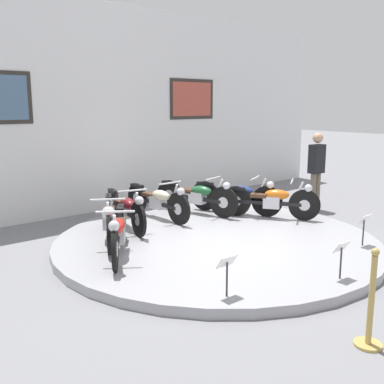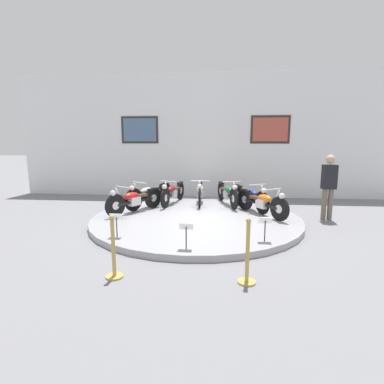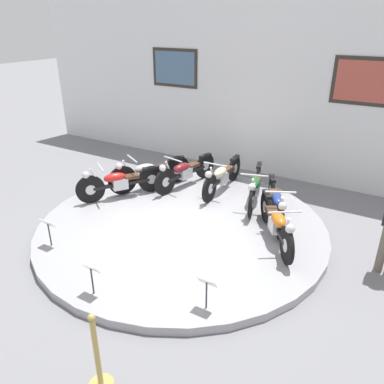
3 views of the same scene
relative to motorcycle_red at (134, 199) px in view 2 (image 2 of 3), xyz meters
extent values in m
plane|color=slate|center=(1.75, -0.27, -0.52)|extent=(60.00, 60.00, 0.00)
cylinder|color=#99999E|center=(1.75, -0.27, -0.45)|extent=(5.45, 5.45, 0.14)
cube|color=white|center=(1.75, 3.36, 1.76)|extent=(14.00, 0.20, 4.55)
cube|color=#2D2823|center=(-0.65, 3.25, 1.98)|extent=(1.40, 0.02, 1.00)
cube|color=slate|center=(-0.65, 3.25, 1.98)|extent=(1.24, 0.02, 0.84)
cube|color=#2D2823|center=(4.15, 3.25, 1.98)|extent=(1.40, 0.02, 1.00)
cube|color=#B24C3D|center=(4.15, 3.25, 1.98)|extent=(1.24, 0.02, 0.84)
cylinder|color=black|center=(-0.36, -0.52, -0.07)|extent=(0.39, 0.54, 0.61)
cylinder|color=silver|center=(-0.36, -0.52, -0.07)|extent=(0.17, 0.21, 0.21)
cylinder|color=black|center=(0.40, 0.59, -0.07)|extent=(0.39, 0.54, 0.61)
cylinder|color=silver|center=(0.40, 0.59, -0.07)|extent=(0.17, 0.21, 0.21)
cube|color=black|center=(0.02, 0.04, -0.07)|extent=(0.76, 1.07, 0.07)
cube|color=silver|center=(0.00, 0.00, -0.05)|extent=(0.35, 0.38, 0.24)
ellipsoid|color=red|center=(-0.05, -0.08, 0.11)|extent=(0.45, 0.52, 0.20)
cube|color=#472D1E|center=(0.15, 0.22, 0.07)|extent=(0.35, 0.38, 0.07)
cube|color=black|center=(0.40, 0.59, 0.19)|extent=(0.29, 0.35, 0.06)
cylinder|color=silver|center=(-0.27, -0.40, 0.13)|extent=(0.18, 0.23, 0.54)
cylinder|color=silver|center=(-0.21, -0.31, 0.39)|extent=(0.46, 0.33, 0.03)
sphere|color=silver|center=(-0.39, -0.57, 0.27)|extent=(0.15, 0.15, 0.15)
cylinder|color=black|center=(-0.06, 0.17, -0.05)|extent=(0.37, 0.60, 0.66)
cylinder|color=silver|center=(-0.06, 0.17, -0.05)|extent=(0.17, 0.23, 0.23)
cylinder|color=black|center=(0.60, 1.34, -0.05)|extent=(0.37, 0.60, 0.66)
cylinder|color=silver|center=(0.60, 1.34, -0.05)|extent=(0.17, 0.23, 0.23)
cube|color=black|center=(0.27, 0.75, -0.05)|extent=(0.67, 1.12, 0.07)
cube|color=silver|center=(0.25, 0.72, -0.03)|extent=(0.33, 0.38, 0.24)
ellipsoid|color=#B2B5BA|center=(0.20, 0.63, 0.13)|extent=(0.43, 0.53, 0.20)
cube|color=#472D1E|center=(0.38, 0.94, 0.09)|extent=(0.33, 0.38, 0.07)
cube|color=black|center=(0.60, 1.34, 0.23)|extent=(0.26, 0.36, 0.06)
cylinder|color=silver|center=(0.01, 0.30, 0.15)|extent=(0.16, 0.24, 0.54)
cylinder|color=silver|center=(0.06, 0.39, 0.41)|extent=(0.49, 0.29, 0.03)
sphere|color=silver|center=(-0.09, 0.11, 0.29)|extent=(0.15, 0.15, 0.15)
cylinder|color=black|center=(0.76, 0.61, -0.07)|extent=(0.18, 0.61, 0.61)
cylinder|color=silver|center=(0.76, 0.61, -0.07)|extent=(0.11, 0.22, 0.21)
cylinder|color=black|center=(1.04, 1.94, -0.07)|extent=(0.18, 0.61, 0.61)
cylinder|color=silver|center=(1.04, 1.94, -0.07)|extent=(0.11, 0.22, 0.21)
cube|color=black|center=(0.90, 1.27, -0.07)|extent=(0.32, 1.23, 0.07)
cube|color=silver|center=(0.89, 1.24, -0.05)|extent=(0.26, 0.35, 0.24)
ellipsoid|color=maroon|center=(0.87, 1.14, 0.11)|extent=(0.31, 0.51, 0.20)
cube|color=#472D1E|center=(0.94, 1.49, 0.07)|extent=(0.26, 0.35, 0.07)
cube|color=black|center=(1.04, 1.94, 0.19)|extent=(0.17, 0.37, 0.06)
cylinder|color=silver|center=(0.79, 0.76, 0.13)|extent=(0.09, 0.25, 0.54)
cylinder|color=silver|center=(0.81, 0.87, 0.39)|extent=(0.54, 0.14, 0.03)
sphere|color=silver|center=(0.75, 0.56, 0.27)|extent=(0.15, 0.15, 0.15)
cylinder|color=black|center=(1.77, 0.79, -0.07)|extent=(0.08, 0.61, 0.61)
cylinder|color=silver|center=(1.77, 0.79, -0.07)|extent=(0.07, 0.22, 0.21)
cylinder|color=black|center=(1.73, 2.14, -0.07)|extent=(0.08, 0.61, 0.61)
cylinder|color=silver|center=(1.73, 2.14, -0.07)|extent=(0.07, 0.22, 0.21)
cube|color=black|center=(1.75, 1.47, -0.07)|extent=(0.11, 1.24, 0.07)
cube|color=silver|center=(1.75, 1.43, -0.05)|extent=(0.21, 0.33, 0.24)
ellipsoid|color=beige|center=(1.75, 1.33, 0.11)|extent=(0.24, 0.49, 0.20)
cube|color=#472D1E|center=(1.74, 1.68, 0.07)|extent=(0.21, 0.33, 0.07)
cube|color=black|center=(1.73, 2.14, 0.19)|extent=(0.11, 0.36, 0.06)
cylinder|color=silver|center=(1.77, 0.94, 0.13)|extent=(0.05, 0.25, 0.54)
cylinder|color=silver|center=(1.76, 1.05, 0.39)|extent=(0.54, 0.05, 0.03)
sphere|color=silver|center=(1.77, 0.73, 0.27)|extent=(0.15, 0.15, 0.15)
cylinder|color=black|center=(2.78, 0.62, -0.06)|extent=(0.22, 0.63, 0.63)
cylinder|color=silver|center=(2.78, 0.62, -0.06)|extent=(0.12, 0.23, 0.22)
cylinder|color=black|center=(2.42, 1.92, -0.06)|extent=(0.22, 0.63, 0.63)
cylinder|color=silver|center=(2.42, 1.92, -0.06)|extent=(0.12, 0.23, 0.22)
cube|color=black|center=(2.60, 1.27, -0.06)|extent=(0.40, 1.21, 0.07)
cube|color=silver|center=(2.61, 1.24, -0.04)|extent=(0.28, 0.36, 0.24)
ellipsoid|color=#1E562D|center=(2.64, 1.14, 0.12)|extent=(0.34, 0.52, 0.20)
cube|color=#472D1E|center=(2.54, 1.49, 0.08)|extent=(0.28, 0.36, 0.07)
cube|color=black|center=(2.42, 1.92, 0.21)|extent=(0.19, 0.37, 0.06)
cylinder|color=silver|center=(2.74, 0.77, 0.14)|extent=(0.11, 0.25, 0.54)
cylinder|color=silver|center=(2.71, 0.87, 0.40)|extent=(0.53, 0.18, 0.03)
sphere|color=silver|center=(2.80, 0.57, 0.28)|extent=(0.15, 0.15, 0.15)
cylinder|color=black|center=(3.52, 0.15, -0.06)|extent=(0.32, 0.59, 0.63)
cylinder|color=silver|center=(3.52, 0.15, -0.06)|extent=(0.15, 0.23, 0.22)
cylinder|color=black|center=(2.94, 1.36, -0.06)|extent=(0.32, 0.59, 0.63)
cylinder|color=silver|center=(2.94, 1.36, -0.06)|extent=(0.15, 0.23, 0.22)
cube|color=black|center=(3.23, 0.75, -0.06)|extent=(0.60, 1.15, 0.07)
cube|color=silver|center=(3.25, 0.72, -0.04)|extent=(0.32, 0.38, 0.24)
ellipsoid|color=navy|center=(3.29, 0.63, 0.12)|extent=(0.41, 0.53, 0.20)
cube|color=#472D1E|center=(3.13, 0.95, 0.08)|extent=(0.32, 0.38, 0.07)
cube|color=black|center=(2.94, 1.36, 0.21)|extent=(0.25, 0.37, 0.06)
cylinder|color=silver|center=(3.46, 0.28, 0.14)|extent=(0.15, 0.24, 0.54)
cylinder|color=silver|center=(3.41, 0.38, 0.40)|extent=(0.50, 0.26, 0.03)
sphere|color=silver|center=(3.55, 0.09, 0.28)|extent=(0.15, 0.15, 0.15)
cylinder|color=black|center=(3.85, -0.52, -0.07)|extent=(0.39, 0.54, 0.61)
cylinder|color=silver|center=(3.85, -0.52, -0.07)|extent=(0.17, 0.21, 0.21)
cylinder|color=black|center=(3.09, 0.59, -0.07)|extent=(0.39, 0.54, 0.61)
cylinder|color=silver|center=(3.09, 0.59, -0.07)|extent=(0.17, 0.21, 0.21)
cube|color=black|center=(3.47, 0.04, -0.07)|extent=(0.76, 1.07, 0.07)
cube|color=silver|center=(3.50, 0.00, -0.05)|extent=(0.35, 0.38, 0.24)
ellipsoid|color=#D16619|center=(3.55, -0.08, 0.11)|extent=(0.45, 0.52, 0.20)
cube|color=#472D1E|center=(3.35, 0.22, 0.07)|extent=(0.35, 0.38, 0.07)
cube|color=black|center=(3.09, 0.59, 0.19)|extent=(0.29, 0.35, 0.06)
cylinder|color=silver|center=(3.77, -0.40, 0.13)|extent=(0.18, 0.23, 0.54)
cylinder|color=silver|center=(3.71, -0.31, 0.39)|extent=(0.46, 0.33, 0.03)
sphere|color=silver|center=(3.89, -0.57, 0.27)|extent=(0.15, 0.15, 0.15)
cylinder|color=#333338|center=(0.23, -2.10, -0.16)|extent=(0.02, 0.02, 0.42)
cube|color=white|center=(0.23, -2.10, 0.06)|extent=(0.26, 0.11, 0.15)
cylinder|color=#333338|center=(1.75, -2.65, -0.16)|extent=(0.02, 0.02, 0.42)
cube|color=white|center=(1.75, -2.65, 0.06)|extent=(0.26, 0.11, 0.15)
cylinder|color=#333338|center=(3.27, -2.10, -0.16)|extent=(0.02, 0.02, 0.42)
cube|color=white|center=(3.27, -2.10, 0.06)|extent=(0.26, 0.11, 0.15)
cylinder|color=#6B6051|center=(5.17, 0.22, -0.09)|extent=(0.13, 0.13, 0.86)
cylinder|color=#6B6051|center=(5.33, 0.22, -0.09)|extent=(0.13, 0.13, 0.86)
cube|color=black|center=(5.25, 0.22, 0.66)|extent=(0.36, 0.22, 0.64)
sphere|color=tan|center=(5.25, 0.22, 1.13)|extent=(0.23, 0.23, 0.23)
cylinder|color=tan|center=(0.71, -3.63, -0.50)|extent=(0.28, 0.28, 0.03)
cylinder|color=tan|center=(0.71, -3.63, -0.04)|extent=(0.06, 0.06, 0.95)
sphere|color=tan|center=(0.71, -3.63, 0.47)|extent=(0.08, 0.08, 0.08)
cylinder|color=tan|center=(2.79, -3.63, -0.50)|extent=(0.28, 0.28, 0.03)
cylinder|color=tan|center=(2.79, -3.63, -0.04)|extent=(0.06, 0.06, 0.95)
sphere|color=tan|center=(2.79, -3.63, 0.47)|extent=(0.08, 0.08, 0.08)
camera|label=1|loc=(-3.28, -5.67, 1.87)|focal=42.00mm
camera|label=2|loc=(2.35, -7.95, 1.65)|focal=28.00mm
camera|label=3|loc=(5.11, -5.58, 3.17)|focal=35.00mm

